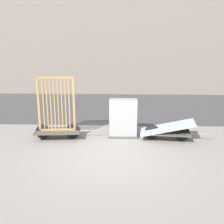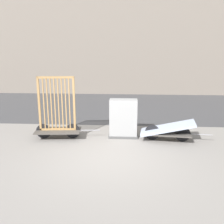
# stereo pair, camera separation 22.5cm
# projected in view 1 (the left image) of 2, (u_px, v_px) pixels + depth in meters

# --- Properties ---
(ground_plane) EXTENTS (60.00, 60.00, 0.00)m
(ground_plane) POSITION_uv_depth(u_px,v_px,m) (110.00, 158.00, 7.66)
(ground_plane) COLOR gray
(road_strip) EXTENTS (56.00, 7.33, 0.01)m
(road_strip) POSITION_uv_depth(u_px,v_px,m) (115.00, 106.00, 14.36)
(road_strip) COLOR #424244
(road_strip) RESTS_ON ground_plane
(building_facade) EXTENTS (48.00, 4.00, 11.88)m
(building_facade) POSITION_uv_depth(u_px,v_px,m) (117.00, 6.00, 18.42)
(building_facade) COLOR slate
(building_facade) RESTS_ON ground_plane
(bike_cart_with_bedframe) EXTENTS (2.29, 0.93, 2.19)m
(bike_cart_with_bedframe) POSITION_uv_depth(u_px,v_px,m) (57.00, 119.00, 9.08)
(bike_cart_with_bedframe) COLOR #4C4742
(bike_cart_with_bedframe) RESTS_ON ground_plane
(bike_cart_with_mattress) EXTENTS (2.43, 1.01, 0.72)m
(bike_cart_with_mattress) POSITION_uv_depth(u_px,v_px,m) (167.00, 129.00, 9.03)
(bike_cart_with_mattress) COLOR #4C4742
(bike_cart_with_mattress) RESTS_ON ground_plane
(utility_cabinet) EXTENTS (1.03, 0.51, 1.37)m
(utility_cabinet) POSITION_uv_depth(u_px,v_px,m) (123.00, 119.00, 9.30)
(utility_cabinet) COLOR #4C4C4C
(utility_cabinet) RESTS_ON ground_plane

